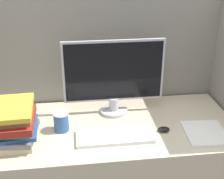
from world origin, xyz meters
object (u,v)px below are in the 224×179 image
Objects in this scene: mouse at (164,129)px; book_stack at (14,124)px; coffee_cup at (61,122)px; monitor at (114,77)px; keyboard at (115,136)px.

mouse is 0.84m from book_stack.
monitor is at bearing 28.31° from coffee_cup.
keyboard is 3.72× the size of coffee_cup.
book_stack is (-0.24, -0.09, 0.06)m from coffee_cup.
mouse is at bearing -46.13° from monitor.
keyboard is 0.29m from mouse.
coffee_cup is (-0.59, 0.09, 0.04)m from mouse.
monitor reaches higher than mouse.
monitor is 0.65m from book_stack.
keyboard is 1.42× the size of book_stack.
monitor is 0.42m from coffee_cup.
mouse is 0.60× the size of coffee_cup.
mouse is (0.29, 0.03, 0.00)m from keyboard.
book_stack is at bearing 176.61° from keyboard.
monitor is 1.45× the size of keyboard.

